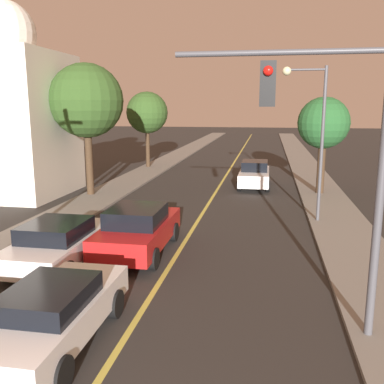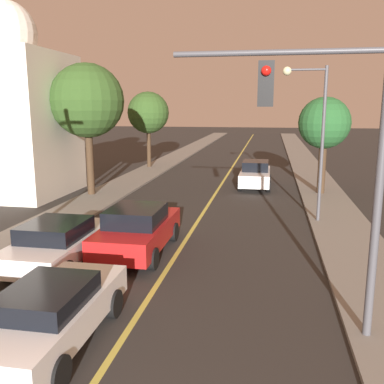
{
  "view_description": "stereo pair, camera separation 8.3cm",
  "coord_description": "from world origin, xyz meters",
  "views": [
    {
      "loc": [
        2.93,
        -3.24,
        4.97
      ],
      "look_at": [
        0.0,
        13.25,
        1.6
      ],
      "focal_mm": 40.0,
      "sensor_mm": 36.0,
      "label": 1
    },
    {
      "loc": [
        3.01,
        -3.22,
        4.97
      ],
      "look_at": [
        0.0,
        13.25,
        1.6
      ],
      "focal_mm": 40.0,
      "sensor_mm": 36.0,
      "label": 2
    }
  ],
  "objects": [
    {
      "name": "road_surface",
      "position": [
        0.0,
        36.0,
        0.01
      ],
      "size": [
        9.62,
        80.0,
        0.01
      ],
      "color": "#2D2B28",
      "rests_on": "ground"
    },
    {
      "name": "tree_right_near",
      "position": [
        5.92,
        21.54,
        4.01
      ],
      "size": [
        2.84,
        2.84,
        5.37
      ],
      "color": "#3D2B1C",
      "rests_on": "ground"
    },
    {
      "name": "tree_left_far",
      "position": [
        -6.65,
        30.22,
        4.44
      ],
      "size": [
        3.29,
        3.29,
        5.99
      ],
      "color": "#3D2B1C",
      "rests_on": "ground"
    },
    {
      "name": "sidewalk_left",
      "position": [
        -6.06,
        36.0,
        0.06
      ],
      "size": [
        2.5,
        80.0,
        0.12
      ],
      "color": "gray",
      "rests_on": "ground"
    },
    {
      "name": "sidewalk_right",
      "position": [
        6.06,
        36.0,
        0.06
      ],
      "size": [
        2.5,
        80.0,
        0.12
      ],
      "color": "gray",
      "rests_on": "ground"
    },
    {
      "name": "car_far_oncoming",
      "position": [
        2.16,
        23.3,
        0.82
      ],
      "size": [
        1.9,
        4.67,
        1.62
      ],
      "rotation": [
        0.0,
        0.0,
        3.14
      ],
      "color": "white",
      "rests_on": "ground"
    },
    {
      "name": "domed_building_left",
      "position": [
        -11.28,
        18.73,
        4.57
      ],
      "size": [
        5.95,
        5.95,
        10.55
      ],
      "color": "silver",
      "rests_on": "ground"
    },
    {
      "name": "tree_left_near",
      "position": [
        -6.8,
        18.95,
        5.23
      ],
      "size": [
        3.99,
        3.99,
        7.13
      ],
      "color": "#3D2B1C",
      "rests_on": "ground"
    },
    {
      "name": "car_near_lane_second",
      "position": [
        -1.35,
        10.28,
        0.84
      ],
      "size": [
        2.07,
        4.69,
        1.65
      ],
      "color": "red",
      "rests_on": "ground"
    },
    {
      "name": "streetlamp_right",
      "position": [
        4.71,
        15.39,
        4.32
      ],
      "size": [
        1.82,
        0.36,
        6.47
      ],
      "color": "#47474C",
      "rests_on": "ground"
    },
    {
      "name": "car_outer_lane_second",
      "position": [
        -3.46,
        8.71,
        0.77
      ],
      "size": [
        2.08,
        4.59,
        1.46
      ],
      "color": "white",
      "rests_on": "ground"
    },
    {
      "name": "car_near_lane_front",
      "position": [
        -1.35,
        4.35,
        0.74
      ],
      "size": [
        1.85,
        4.48,
        1.4
      ],
      "color": "white",
      "rests_on": "ground"
    },
    {
      "name": "traffic_signal_mast",
      "position": [
        4.25,
        5.8,
        4.26
      ],
      "size": [
        4.32,
        0.42,
        6.15
      ],
      "color": "#47474C",
      "rests_on": "ground"
    }
  ]
}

